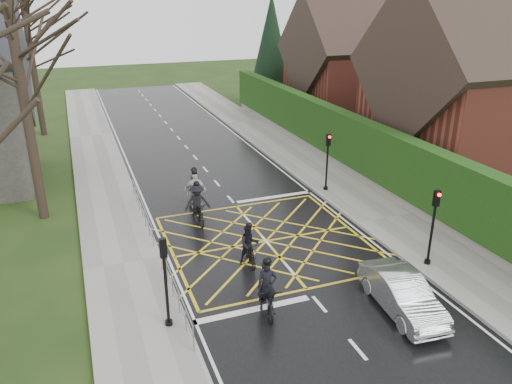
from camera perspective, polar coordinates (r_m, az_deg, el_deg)
ground at (r=21.59m, az=1.15°, el=-5.65°), size 120.00×120.00×0.00m
road at (r=21.59m, az=1.15°, el=-5.63°), size 9.00×80.00×0.01m
sidewalk_right at (r=24.21m, az=14.50°, el=-3.01°), size 3.00×80.00×0.15m
sidewalk_left at (r=20.38m, az=-14.90°, el=-8.00°), size 3.00×80.00×0.15m
stone_wall at (r=29.65m, az=10.88°, el=2.52°), size 0.50×38.00×0.70m
hedge at (r=29.13m, az=11.12°, el=5.77°), size 0.90×38.00×2.80m
house_near at (r=31.31m, az=24.65°, el=10.27°), size 11.80×9.80×11.30m
house_far at (r=42.31m, az=11.15°, el=13.84°), size 9.80×8.80×10.30m
conifer at (r=47.55m, az=1.75°, el=15.83°), size 4.60×4.60×10.00m
tree_near at (r=23.95m, az=-25.87°, el=14.85°), size 9.24×9.24×11.44m
tree_mid at (r=31.95m, az=-26.97°, el=17.23°), size 10.08×10.08×12.48m
tree_far at (r=39.94m, az=-24.60°, el=15.99°), size 8.40×8.40×10.40m
railing_south at (r=17.16m, az=-9.21°, el=-10.83°), size 0.05×5.04×1.03m
railing_north at (r=23.77m, az=-12.95°, el=-1.46°), size 0.05×6.04×1.03m
traffic_light_ne at (r=26.48m, az=8.13°, el=3.34°), size 0.24×0.31×3.21m
traffic_light_se at (r=20.06m, az=19.50°, el=-3.95°), size 0.24×0.31×3.21m
traffic_light_sw at (r=15.80m, az=-10.27°, el=-10.26°), size 0.24×0.31×3.21m
cyclist_rear at (r=16.93m, az=1.34°, el=-11.57°), size 1.14×2.16×1.99m
cyclist_back at (r=19.66m, az=-0.74°, el=-6.41°), size 0.84×1.78×1.74m
cyclist_mid at (r=23.25m, az=-6.67°, el=-1.71°), size 1.20×2.07×2.00m
cyclist_front at (r=24.75m, az=-6.90°, el=-0.22°), size 1.23×2.05×1.99m
cyclist_lead at (r=25.03m, az=-6.96°, el=-0.05°), size 0.91×2.08×2.02m
car at (r=17.63m, az=16.37°, el=-11.09°), size 1.70×4.02×1.29m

